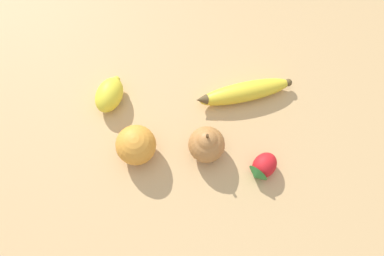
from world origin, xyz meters
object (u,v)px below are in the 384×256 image
Objects in this scene: banana at (244,92)px; lemon at (109,95)px; pear at (207,144)px; orange at (136,145)px; strawberry at (263,167)px.

banana is 2.27× the size of lemon.
banana is at bearing 15.72° from lemon.
pear is at bearing -15.56° from lemon.
lemon is (-0.26, -0.07, 0.01)m from banana.
banana is 0.24m from orange.
orange is 0.13m from lemon.
pear is 0.22m from lemon.
pear is 1.05× the size of lemon.
pear reaches higher than strawberry.
banana is at bearing 43.44° from orange.
lemon is (-0.32, 0.07, 0.00)m from strawberry.
strawberry is (0.07, -0.14, 0.00)m from banana.
strawberry is 0.85× the size of lemon.
pear is 1.24× the size of strawberry.
orange is 0.92× the size of lemon.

